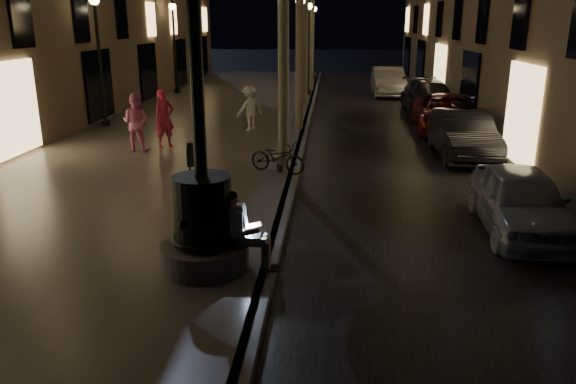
# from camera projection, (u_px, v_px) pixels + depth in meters

# --- Properties ---
(ground) EXTENTS (120.00, 120.00, 0.00)m
(ground) POSITION_uv_depth(u_px,v_px,m) (306.00, 129.00, 21.34)
(ground) COLOR black
(ground) RESTS_ON ground
(cobble_lane) EXTENTS (6.00, 45.00, 0.02)m
(cobble_lane) POSITION_uv_depth(u_px,v_px,m) (385.00, 130.00, 21.12)
(cobble_lane) COLOR black
(cobble_lane) RESTS_ON ground
(promenade) EXTENTS (8.00, 45.00, 0.20)m
(promenade) POSITION_uv_depth(u_px,v_px,m) (202.00, 125.00, 21.61)
(promenade) COLOR #615C56
(promenade) RESTS_ON ground
(curb_strip) EXTENTS (0.25, 45.00, 0.20)m
(curb_strip) POSITION_uv_depth(u_px,v_px,m) (306.00, 126.00, 21.31)
(curb_strip) COLOR #59595B
(curb_strip) RESTS_ON ground
(fountain_lamppost) EXTENTS (1.40, 1.40, 5.21)m
(fountain_lamppost) POSITION_uv_depth(u_px,v_px,m) (203.00, 207.00, 8.67)
(fountain_lamppost) COLOR #59595B
(fountain_lamppost) RESTS_ON promenade
(seated_man_laptop) EXTENTS (0.91, 0.31, 1.28)m
(seated_man_laptop) POSITION_uv_depth(u_px,v_px,m) (242.00, 228.00, 8.72)
(seated_man_laptop) COLOR gray
(seated_man_laptop) RESTS_ON promenade
(lamp_curb_a) EXTENTS (0.36, 0.36, 4.81)m
(lamp_curb_a) POSITION_uv_depth(u_px,v_px,m) (281.00, 51.00, 13.74)
(lamp_curb_a) COLOR black
(lamp_curb_a) RESTS_ON promenade
(lamp_curb_b) EXTENTS (0.36, 0.36, 4.81)m
(lamp_curb_b) POSITION_uv_depth(u_px,v_px,m) (300.00, 40.00, 21.37)
(lamp_curb_b) COLOR black
(lamp_curb_b) RESTS_ON promenade
(lamp_curb_c) EXTENTS (0.36, 0.36, 4.81)m
(lamp_curb_c) POSITION_uv_depth(u_px,v_px,m) (309.00, 35.00, 28.99)
(lamp_curb_c) COLOR black
(lamp_curb_c) RESTS_ON promenade
(lamp_curb_d) EXTENTS (0.36, 0.36, 4.81)m
(lamp_curb_d) POSITION_uv_depth(u_px,v_px,m) (314.00, 32.00, 36.62)
(lamp_curb_d) COLOR black
(lamp_curb_d) RESTS_ON promenade
(lamp_left_b) EXTENTS (0.36, 0.36, 4.81)m
(lamp_left_b) POSITION_uv_depth(u_px,v_px,m) (98.00, 42.00, 19.98)
(lamp_left_b) COLOR black
(lamp_left_b) RESTS_ON promenade
(lamp_left_c) EXTENTS (0.36, 0.36, 4.81)m
(lamp_left_c) POSITION_uv_depth(u_px,v_px,m) (174.00, 35.00, 29.51)
(lamp_left_c) COLOR black
(lamp_left_c) RESTS_ON promenade
(stroller) EXTENTS (0.55, 0.99, 0.99)m
(stroller) POSITION_uv_depth(u_px,v_px,m) (195.00, 156.00, 14.13)
(stroller) COLOR black
(stroller) RESTS_ON promenade
(car_front) EXTENTS (1.69, 3.80, 1.27)m
(car_front) POSITION_uv_depth(u_px,v_px,m) (521.00, 201.00, 10.83)
(car_front) COLOR #A5A8AD
(car_front) RESTS_ON ground
(car_second) EXTENTS (1.49, 4.23, 1.39)m
(car_second) POSITION_uv_depth(u_px,v_px,m) (463.00, 135.00, 16.71)
(car_second) COLOR black
(car_second) RESTS_ON ground
(car_third) EXTENTS (2.52, 5.00, 1.36)m
(car_third) POSITION_uv_depth(u_px,v_px,m) (447.00, 113.00, 20.66)
(car_third) COLOR maroon
(car_third) RESTS_ON ground
(car_rear) EXTENTS (2.07, 4.98, 1.44)m
(car_rear) POSITION_uv_depth(u_px,v_px,m) (429.00, 98.00, 24.57)
(car_rear) COLOR #2D2E32
(car_rear) RESTS_ON ground
(car_fifth) EXTENTS (1.64, 4.64, 1.53)m
(car_fifth) POSITION_uv_depth(u_px,v_px,m) (388.00, 82.00, 30.55)
(car_fifth) COLOR #AEAFA9
(car_fifth) RESTS_ON ground
(pedestrian_red) EXTENTS (0.76, 0.76, 1.77)m
(pedestrian_red) POSITION_uv_depth(u_px,v_px,m) (164.00, 118.00, 17.19)
(pedestrian_red) COLOR #C72749
(pedestrian_red) RESTS_ON promenade
(pedestrian_pink) EXTENTS (0.93, 0.78, 1.73)m
(pedestrian_pink) POSITION_uv_depth(u_px,v_px,m) (136.00, 122.00, 16.67)
(pedestrian_pink) COLOR pink
(pedestrian_pink) RESTS_ON promenade
(pedestrian_white) EXTENTS (1.17, 1.09, 1.58)m
(pedestrian_white) POSITION_uv_depth(u_px,v_px,m) (250.00, 108.00, 19.85)
(pedestrian_white) COLOR white
(pedestrian_white) RESTS_ON promenade
(bicycle) EXTENTS (1.62, 1.10, 0.81)m
(bicycle) POSITION_uv_depth(u_px,v_px,m) (277.00, 157.00, 14.39)
(bicycle) COLOR black
(bicycle) RESTS_ON promenade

